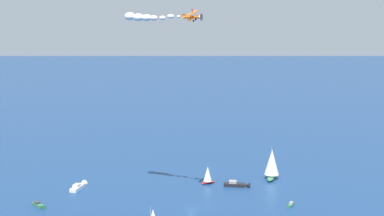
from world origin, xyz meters
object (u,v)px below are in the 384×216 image
Objects in this scene: motorboat_far_stbd at (39,205)px; motorboat_mid_cluster at (79,186)px; wingwalker_lead at (192,10)px; sailboat_near_centre at (208,175)px; sailboat_far_port at (272,164)px; motorboat_ahead at (238,185)px; motorboat_trailing at (290,205)px; biplane_lead at (193,17)px.

motorboat_mid_cluster is (-14.79, 17.28, 0.23)m from motorboat_far_stbd.
sailboat_near_centre is at bearing 143.10° from wingwalker_lead.
sailboat_far_port is at bearing 112.94° from wingwalker_lead.
motorboat_mid_cluster is at bearing -113.02° from motorboat_ahead.
motorboat_far_stbd is 74.39m from motorboat_ahead.
sailboat_far_port is at bearing 158.04° from motorboat_trailing.
sailboat_near_centre is 64.88m from motorboat_far_stbd.
motorboat_ahead is (9.23, 73.81, 0.23)m from motorboat_far_stbd.
sailboat_far_port is 77.13m from motorboat_mid_cluster.
motorboat_far_stbd reaches higher than motorboat_trailing.
wingwalker_lead reaches higher than motorboat_trailing.
sailboat_near_centre is 27.20m from sailboat_far_port.
motorboat_ahead is at bearing 82.87° from motorboat_far_stbd.
motorboat_far_stbd is 83.42m from biplane_lead.
sailboat_far_port is 2.76× the size of motorboat_trailing.
motorboat_ahead is (-26.85, -5.39, 0.38)m from motorboat_trailing.
sailboat_near_centre is 68.04m from biplane_lead.
biplane_lead is (15.18, -26.64, 64.09)m from motorboat_ahead.
motorboat_far_stbd is 1.48× the size of motorboat_trailing.
biplane_lead is at bearing -67.25° from sailboat_far_port.
motorboat_far_stbd is at bearing -90.65° from sailboat_near_centre.
sailboat_near_centre is 0.57× the size of sailboat_far_port.
motorboat_mid_cluster is at bearing -143.28° from wingwalker_lead.
motorboat_far_stbd is at bearing -114.49° from motorboat_trailing.
wingwalker_lead reaches higher than motorboat_ahead.
motorboat_trailing is 0.53× the size of motorboat_mid_cluster.
sailboat_far_port is 1.46× the size of motorboat_mid_cluster.
wingwalker_lead is at bearing 62.11° from motorboat_far_stbd.
sailboat_near_centre is at bearing 89.35° from motorboat_far_stbd.
biplane_lead reaches higher than motorboat_ahead.
sailboat_far_port is 1.87× the size of motorboat_far_stbd.
motorboat_far_stbd is 22.74m from motorboat_mid_cluster.
sailboat_far_port reaches higher than motorboat_trailing.
wingwalker_lead reaches higher than motorboat_mid_cluster.
sailboat_near_centre is at bearing 143.32° from biplane_lead.
sailboat_near_centre is 50.08m from motorboat_mid_cluster.
motorboat_mid_cluster is at bearing 130.55° from motorboat_far_stbd.
motorboat_far_stbd is 84.92m from wingwalker_lead.
motorboat_far_stbd is (-5.88, -91.38, -5.76)m from sailboat_far_port.
motorboat_far_stbd is 0.75× the size of motorboat_ahead.
motorboat_trailing is 80.14m from motorboat_mid_cluster.
biplane_lead is at bearing 130.82° from wingwalker_lead.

